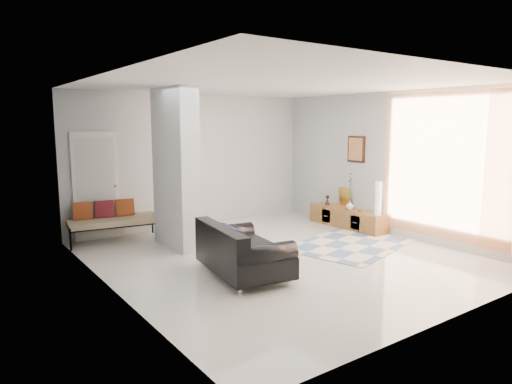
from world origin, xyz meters
TOP-DOWN VIEW (x-y plane):
  - floor at (0.00, 0.00)m, footprint 6.00×6.00m
  - ceiling at (0.00, 0.00)m, footprint 6.00×6.00m
  - wall_back at (0.00, 3.00)m, footprint 6.00×0.00m
  - wall_front at (0.00, -3.00)m, footprint 6.00×0.00m
  - wall_left at (-2.75, 0.00)m, footprint 0.00×6.00m
  - wall_right at (2.75, 0.00)m, footprint 0.00×6.00m
  - partition_column at (-1.10, 1.60)m, footprint 0.35×1.20m
  - hallway_door at (-2.10, 2.96)m, footprint 0.85×0.06m
  - curtain at (2.67, -1.15)m, footprint 0.00×2.55m
  - wall_art at (2.72, 0.90)m, footprint 0.04×0.45m
  - media_console at (2.52, 0.90)m, footprint 0.45×1.88m
  - loveseat at (-1.06, -0.39)m, footprint 1.14×1.69m
  - daybed at (-1.92, 2.63)m, footprint 1.72×0.90m
  - area_rug at (1.60, -0.10)m, footprint 2.78×2.21m
  - cylinder_lamp at (2.50, 0.08)m, footprint 0.12×0.12m
  - bronze_figurine at (2.47, 1.46)m, footprint 0.12×0.12m
  - vase at (2.47, 0.80)m, footprint 0.19×0.19m

SIDE VIEW (x-z plane):
  - floor at x=0.00m, z-range 0.00..0.00m
  - area_rug at x=1.60m, z-range 0.00..0.01m
  - media_console at x=2.52m, z-range -0.20..0.60m
  - loveseat at x=-1.06m, z-range -0.02..0.74m
  - daybed at x=-1.92m, z-range 0.04..0.80m
  - vase at x=2.47m, z-range 0.40..0.58m
  - bronze_figurine at x=2.47m, z-range 0.40..0.62m
  - cylinder_lamp at x=2.50m, z-range 0.40..1.06m
  - hallway_door at x=-2.10m, z-range 0.00..2.04m
  - partition_column at x=-1.10m, z-range 0.00..2.80m
  - wall_back at x=0.00m, z-range -1.60..4.40m
  - wall_front at x=0.00m, z-range -1.60..4.40m
  - wall_left at x=-2.75m, z-range -1.60..4.40m
  - wall_right at x=2.75m, z-range -1.60..4.40m
  - curtain at x=2.67m, z-range 0.17..2.72m
  - wall_art at x=2.72m, z-range 1.38..1.92m
  - ceiling at x=0.00m, z-range 2.80..2.80m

